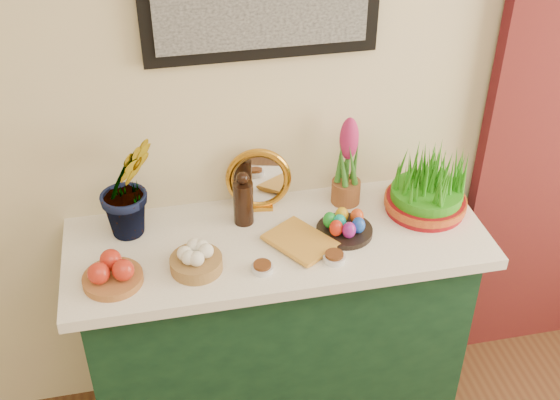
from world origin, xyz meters
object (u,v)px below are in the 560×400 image
object	(u,v)px
hyacinth_green	(126,172)
wheatgrass_sabzeh	(428,185)
sideboard	(277,334)
mirror	(259,180)
book	(283,252)

from	to	relation	value
hyacinth_green	wheatgrass_sabzeh	bearing A→B (deg)	-25.54
sideboard	wheatgrass_sabzeh	distance (m)	0.78
mirror	sideboard	bearing A→B (deg)	-81.47
sideboard	mirror	distance (m)	0.60
hyacinth_green	wheatgrass_sabzeh	world-z (taller)	hyacinth_green
book	hyacinth_green	bearing A→B (deg)	120.75
mirror	book	bearing A→B (deg)	-84.97
sideboard	hyacinth_green	xyz separation A→B (m)	(-0.46, 0.13, 0.70)
hyacinth_green	book	distance (m)	0.56
sideboard	wheatgrass_sabzeh	size ratio (longest dim) A/B	4.55
sideboard	hyacinth_green	bearing A→B (deg)	164.85
sideboard	hyacinth_green	distance (m)	0.85
mirror	book	size ratio (longest dim) A/B	1.10
sideboard	book	bearing A→B (deg)	-91.16
sideboard	wheatgrass_sabzeh	world-z (taller)	wheatgrass_sabzeh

